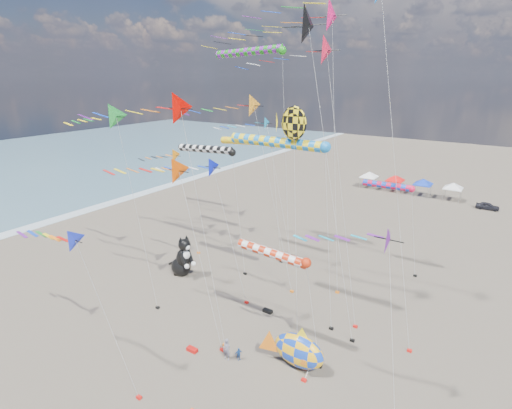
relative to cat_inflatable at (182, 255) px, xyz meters
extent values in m
plane|color=brown|center=(11.36, -13.46, -2.40)|extent=(260.00, 260.00, 0.00)
cone|color=#F91266|center=(13.76, 5.82, 23.82)|extent=(2.94, 3.14, 3.24)
cylinder|color=#B2B2B2|center=(14.81, 5.82, 10.71)|extent=(2.12, 0.02, 26.22)
cube|color=black|center=(15.86, 5.82, -2.30)|extent=(0.36, 0.24, 0.20)
cone|color=green|center=(-0.22, -6.33, 15.41)|extent=(2.30, 2.46, 2.54)
cylinder|color=#B2B2B2|center=(1.23, -6.33, 6.50)|extent=(2.93, 0.02, 17.82)
cube|color=black|center=(2.69, -6.33, -2.30)|extent=(0.36, 0.24, 0.20)
cone|color=#DD4804|center=(7.97, -7.75, 11.85)|extent=(2.12, 2.27, 2.34)
cylinder|color=#B2B2B2|center=(9.79, -7.75, 4.72)|extent=(3.68, 0.02, 14.26)
cube|color=black|center=(11.62, -7.75, -2.30)|extent=(0.36, 0.24, 0.20)
cone|color=#0A19C3|center=(6.90, -0.88, 10.83)|extent=(1.85, 1.98, 2.04)
cylinder|color=#B2B2B2|center=(8.06, -0.88, 4.21)|extent=(2.34, 0.02, 13.24)
cube|color=black|center=(9.22, -0.88, -2.30)|extent=(0.36, 0.24, 0.20)
cone|color=#1B2CCA|center=(8.08, -14.87, 8.91)|extent=(1.56, 1.67, 1.72)
cylinder|color=#B2B2B2|center=(9.01, -14.87, 3.25)|extent=(1.90, 0.02, 11.32)
cube|color=black|center=(9.95, -14.87, -2.30)|extent=(0.36, 0.24, 0.20)
cone|color=orange|center=(8.78, 3.39, 16.03)|extent=(2.25, 2.41, 2.48)
cylinder|color=#B2B2B2|center=(10.35, 3.39, 6.82)|extent=(3.15, 0.02, 18.44)
cube|color=black|center=(11.91, 3.39, -2.30)|extent=(0.36, 0.24, 0.20)
cone|color=#1B8EC6|center=(3.90, 10.81, 13.45)|extent=(1.57, 1.68, 1.73)
cylinder|color=#B2B2B2|center=(5.78, 10.81, 5.52)|extent=(3.80, 0.02, 15.86)
cube|color=black|center=(7.67, 10.81, -2.30)|extent=(0.36, 0.24, 0.20)
cone|color=red|center=(15.77, 1.21, 20.57)|extent=(2.20, 2.36, 2.43)
cylinder|color=#B2B2B2|center=(17.62, 1.21, 9.08)|extent=(3.72, 0.02, 22.97)
cube|color=black|center=(19.46, 1.21, -2.30)|extent=(0.36, 0.24, 0.20)
cone|color=#64188A|center=(23.70, -8.17, 10.14)|extent=(1.72, 1.84, 1.89)
cylinder|color=#B2B2B2|center=(24.60, -8.17, 3.87)|extent=(1.81, 0.02, 12.54)
cone|color=#CE0600|center=(8.79, -7.15, 16.61)|extent=(2.31, 2.47, 2.55)
cylinder|color=#B2B2B2|center=(10.12, -7.15, 7.10)|extent=(2.67, 0.02, 19.01)
cube|color=black|center=(11.44, -7.15, -2.30)|extent=(0.36, 0.24, 0.20)
cone|color=orange|center=(-4.18, 5.16, 9.86)|extent=(1.67, 1.79, 1.85)
cylinder|color=#B2B2B2|center=(-3.23, 5.16, 3.73)|extent=(1.92, 0.02, 12.27)
cube|color=black|center=(-2.28, 5.16, -2.30)|extent=(0.36, 0.24, 0.20)
cone|color=black|center=(16.38, -0.80, 22.28)|extent=(2.91, 3.12, 3.21)
cylinder|color=#B2B2B2|center=(18.16, -0.80, 9.94)|extent=(3.59, 0.02, 24.68)
cube|color=black|center=(19.94, -0.80, -2.30)|extent=(0.36, 0.24, 0.20)
cylinder|color=#B2B2B2|center=(22.50, 0.48, 11.10)|extent=(3.52, 0.02, 27.00)
cube|color=black|center=(24.25, 0.48, -2.30)|extent=(0.36, 0.24, 0.20)
cylinder|color=yellow|center=(2.54, 8.75, 11.57)|extent=(6.98, 0.82, 0.82)
sphere|color=yellow|center=(6.03, 8.75, 11.57)|extent=(0.86, 0.86, 0.86)
cylinder|color=#B2B2B2|center=(6.78, 8.75, 4.58)|extent=(1.52, 0.02, 13.97)
cube|color=black|center=(7.53, 8.75, -2.30)|extent=(0.36, 0.24, 0.20)
cylinder|color=#198818|center=(2.15, 10.04, 21.24)|extent=(8.45, 0.86, 0.86)
sphere|color=#198818|center=(6.38, 10.04, 21.24)|extent=(0.91, 0.91, 0.91)
cylinder|color=#B2B2B2|center=(7.13, 10.04, 9.42)|extent=(1.52, 0.02, 23.65)
cube|color=black|center=(7.88, 10.04, -2.30)|extent=(0.36, 0.24, 0.20)
cylinder|color=red|center=(14.61, -5.16, 5.98)|extent=(5.76, 0.73, 0.73)
sphere|color=red|center=(17.49, -5.16, 5.98)|extent=(0.76, 0.76, 0.76)
cylinder|color=#B2B2B2|center=(18.24, -5.16, 1.79)|extent=(1.52, 0.02, 8.39)
cube|color=black|center=(18.99, -5.16, -2.30)|extent=(0.36, 0.24, 0.20)
cylinder|color=blue|center=(11.97, -0.25, 13.49)|extent=(8.69, 0.87, 0.87)
sphere|color=blue|center=(16.31, -0.25, 13.49)|extent=(0.91, 0.91, 0.91)
cylinder|color=#B2B2B2|center=(17.06, -0.25, 5.54)|extent=(1.52, 0.02, 15.89)
cube|color=black|center=(17.81, -0.25, -2.30)|extent=(0.36, 0.24, 0.20)
cylinder|color=black|center=(0.51, 3.88, 11.19)|extent=(7.39, 0.78, 0.78)
sphere|color=black|center=(4.20, 3.88, 11.19)|extent=(0.82, 0.82, 0.82)
cylinder|color=#B2B2B2|center=(4.95, 3.88, 4.39)|extent=(1.52, 0.02, 13.60)
cube|color=black|center=(5.70, 3.88, -2.30)|extent=(0.36, 0.24, 0.20)
cylinder|color=#E81040|center=(17.55, 13.86, 7.41)|extent=(5.21, 0.69, 0.69)
sphere|color=#E81040|center=(20.16, 13.86, 7.41)|extent=(0.73, 0.73, 0.73)
cylinder|color=#B2B2B2|center=(20.91, 13.86, 2.51)|extent=(1.52, 0.02, 9.82)
cube|color=black|center=(21.66, 13.86, -2.30)|extent=(0.36, 0.24, 0.20)
ellipsoid|color=yellow|center=(13.82, -0.80, 15.21)|extent=(2.20, 0.40, 2.64)
cone|color=yellow|center=(12.32, -0.80, 15.21)|extent=(0.12, 1.80, 1.80)
cylinder|color=#B2B2B2|center=(14.82, -1.80, 6.40)|extent=(2.03, 2.03, 17.61)
cube|color=black|center=(15.82, -2.80, -2.30)|extent=(0.36, 0.24, 0.20)
ellipsoid|color=#133DBE|center=(17.66, -6.12, -0.86)|extent=(4.31, 2.50, 2.70)
cone|color=orange|center=(15.32, -6.12, -0.86)|extent=(1.95, 0.56, 1.98)
cone|color=yellow|center=(17.84, -6.12, 0.48)|extent=(1.42, 0.42, 1.44)
cylinder|color=#B2B2B2|center=(18.70, -6.62, -1.86)|extent=(0.12, 1.03, 1.12)
cube|color=red|center=(18.66, -7.12, -2.30)|extent=(0.36, 0.24, 0.20)
imported|color=slate|center=(12.55, -8.35, -1.50)|extent=(0.69, 0.48, 1.81)
imported|color=#2C8D26|center=(16.18, -5.75, -1.82)|extent=(0.68, 0.61, 1.17)
imported|color=#25559F|center=(13.35, -7.86, -1.88)|extent=(0.55, 0.65, 1.05)
cube|color=red|center=(9.64, -9.14, -2.25)|extent=(0.90, 0.44, 0.30)
cube|color=black|center=(11.78, -1.09, -2.25)|extent=(0.90, 0.44, 0.30)
cube|color=white|center=(5.36, 46.54, -0.15)|extent=(3.00, 3.00, 0.15)
pyramid|color=white|center=(5.36, 46.54, 0.90)|extent=(4.20, 4.20, 1.00)
cylinder|color=#999999|center=(4.06, 45.24, -1.30)|extent=(0.08, 0.08, 2.20)
cylinder|color=#999999|center=(6.66, 45.24, -1.30)|extent=(0.08, 0.08, 2.20)
cylinder|color=#999999|center=(4.06, 47.84, -1.30)|extent=(0.08, 0.08, 2.20)
cylinder|color=#999999|center=(6.66, 47.84, -1.30)|extent=(0.08, 0.08, 2.20)
cube|color=red|center=(10.36, 46.54, -0.15)|extent=(3.00, 3.00, 0.15)
pyramid|color=red|center=(10.36, 46.54, 0.90)|extent=(4.20, 4.20, 1.00)
cylinder|color=#999999|center=(9.06, 45.24, -1.30)|extent=(0.08, 0.08, 2.20)
cylinder|color=#999999|center=(11.66, 45.24, -1.30)|extent=(0.08, 0.08, 2.20)
cylinder|color=#999999|center=(9.06, 47.84, -1.30)|extent=(0.08, 0.08, 2.20)
cylinder|color=#999999|center=(11.66, 47.84, -1.30)|extent=(0.08, 0.08, 2.20)
cube|color=#1438CA|center=(15.36, 46.54, -0.15)|extent=(3.00, 3.00, 0.15)
pyramid|color=#1438CA|center=(15.36, 46.54, 0.90)|extent=(4.20, 4.20, 1.00)
cylinder|color=#999999|center=(14.06, 45.24, -1.30)|extent=(0.08, 0.08, 2.20)
cylinder|color=#999999|center=(16.66, 45.24, -1.30)|extent=(0.08, 0.08, 2.20)
cylinder|color=#999999|center=(14.06, 47.84, -1.30)|extent=(0.08, 0.08, 2.20)
cylinder|color=#999999|center=(16.66, 47.84, -1.30)|extent=(0.08, 0.08, 2.20)
cube|color=white|center=(20.36, 46.54, -0.15)|extent=(3.00, 3.00, 0.15)
pyramid|color=white|center=(20.36, 46.54, 0.90)|extent=(4.20, 4.20, 1.00)
cylinder|color=#999999|center=(19.06, 45.24, -1.30)|extent=(0.08, 0.08, 2.20)
cylinder|color=#999999|center=(21.66, 45.24, -1.30)|extent=(0.08, 0.08, 2.20)
cylinder|color=#999999|center=(19.06, 47.84, -1.30)|extent=(0.08, 0.08, 2.20)
cylinder|color=#999999|center=(21.66, 47.84, -1.30)|extent=(0.08, 0.08, 2.20)
imported|color=#26262D|center=(26.11, 44.54, -1.81)|extent=(3.52, 1.50, 1.19)
camera|label=1|loc=(28.80, -28.70, 18.80)|focal=28.00mm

